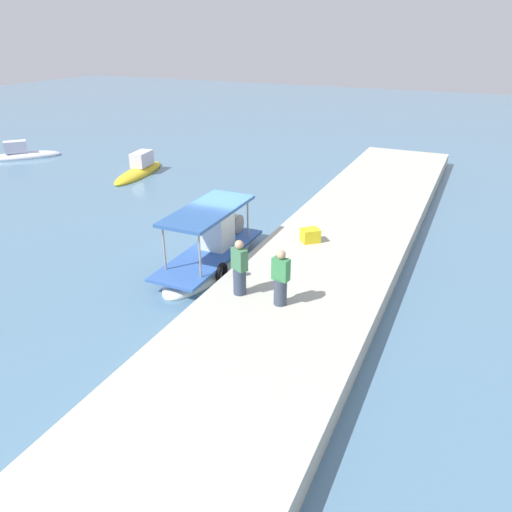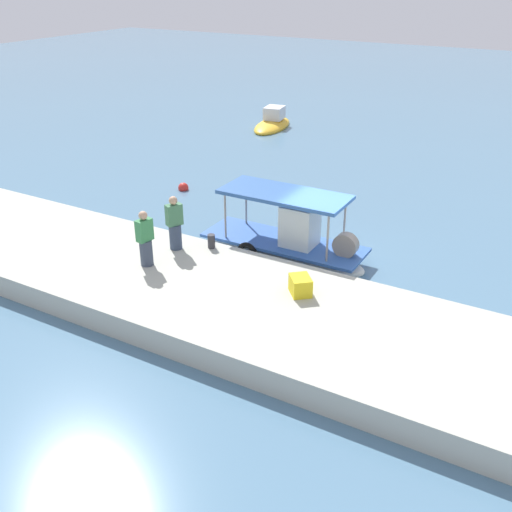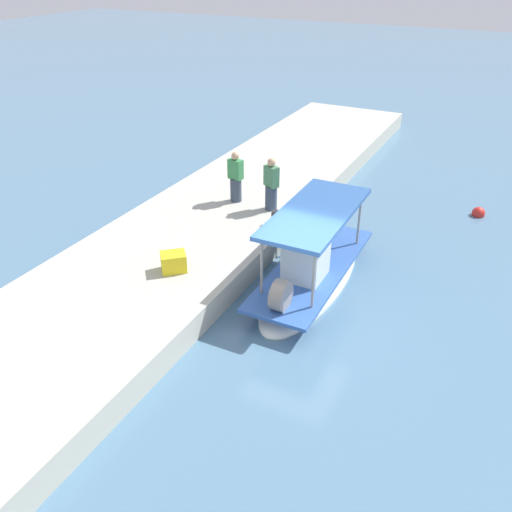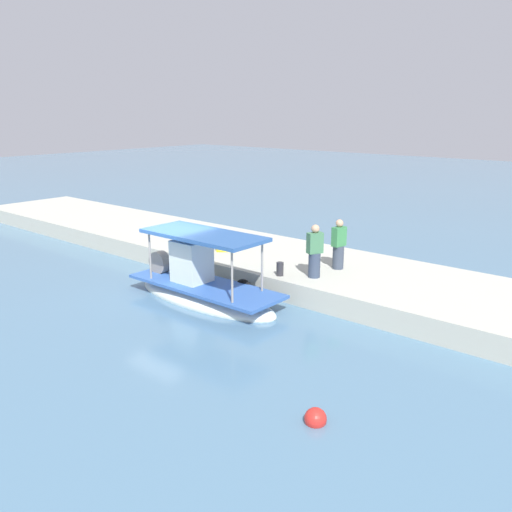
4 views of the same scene
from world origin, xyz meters
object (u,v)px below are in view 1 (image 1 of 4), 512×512
at_px(fisherman_by_crate, 240,270).
at_px(moored_boat_near, 139,170).
at_px(cargo_crate, 310,235).
at_px(main_fishing_boat, 212,255).
at_px(moored_boat_mid, 23,155).
at_px(fisherman_near_bollard, 281,280).
at_px(mooring_bollard, 236,270).

distance_m(fisherman_by_crate, moored_boat_near, 17.59).
xyz_separation_m(cargo_crate, moored_boat_near, (7.19, 13.49, -0.76)).
relative_size(main_fishing_boat, moored_boat_mid, 1.33).
relative_size(fisherman_near_bollard, moored_boat_mid, 0.40).
xyz_separation_m(main_fishing_boat, fisherman_by_crate, (-2.70, -2.54, 1.11)).
relative_size(fisherman_near_bollard, fisherman_by_crate, 0.98).
relative_size(fisherman_near_bollard, mooring_bollard, 3.82).
bearing_deg(mooring_bollard, fisherman_near_bollard, -117.67).
bearing_deg(moored_boat_near, main_fishing_boat, -131.92).
xyz_separation_m(cargo_crate, moored_boat_mid, (7.19, 23.28, -0.78)).
bearing_deg(moored_boat_near, cargo_crate, -118.06).
bearing_deg(fisherman_by_crate, moored_boat_near, 47.08).
bearing_deg(main_fishing_boat, fisherman_near_bollard, -125.23).
xyz_separation_m(fisherman_near_bollard, fisherman_by_crate, (0.07, 1.37, 0.01)).
relative_size(mooring_bollard, moored_boat_mid, 0.10).
distance_m(cargo_crate, moored_boat_mid, 24.38).
bearing_deg(fisherman_near_bollard, main_fishing_boat, 54.77).
bearing_deg(mooring_bollard, main_fishing_boat, 48.28).
height_order(fisherman_near_bollard, fisherman_by_crate, fisherman_by_crate).
bearing_deg(moored_boat_mid, moored_boat_near, -90.02).
xyz_separation_m(fisherman_by_crate, mooring_bollard, (0.97, 0.60, -0.58)).
distance_m(main_fishing_boat, moored_boat_mid, 22.12).
distance_m(mooring_bollard, moored_boat_near, 16.46).
relative_size(fisherman_by_crate, moored_boat_mid, 0.41).
bearing_deg(cargo_crate, moored_boat_near, 61.94).
height_order(main_fishing_boat, fisherman_by_crate, fisherman_by_crate).
height_order(mooring_bollard, cargo_crate, cargo_crate).
bearing_deg(fisherman_near_bollard, moored_boat_near, 49.80).
xyz_separation_m(fisherman_by_crate, cargo_crate, (4.76, -0.64, -0.55)).
xyz_separation_m(main_fishing_boat, moored_boat_near, (9.25, 10.30, -0.19)).
distance_m(fisherman_near_bollard, moored_boat_mid, 26.88).
height_order(fisherman_by_crate, moored_boat_mid, fisherman_by_crate).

